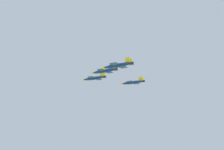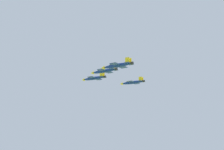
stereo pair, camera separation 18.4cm
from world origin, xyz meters
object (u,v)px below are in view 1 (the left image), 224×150
jet_right_wingman (132,82)px  jet_left_outer (117,65)px  jet_lead (94,78)px  jet_left_wingman (104,71)px

jet_right_wingman → jet_left_outer: jet_right_wingman is taller
jet_lead → jet_left_wingman: jet_lead is taller
jet_left_wingman → jet_lead: bearing=-39.4°
jet_lead → jet_left_wingman: size_ratio=1.02×
jet_lead → jet_left_wingman: bearing=139.5°
jet_left_outer → jet_lead: bearing=-40.1°
jet_lead → jet_left_outer: (42.60, 27.27, -4.28)m
jet_left_wingman → jet_left_outer: 25.48m
jet_left_wingman → jet_left_outer: (21.30, 13.64, -3.10)m
jet_left_wingman → jet_right_wingman: jet_left_wingman is taller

